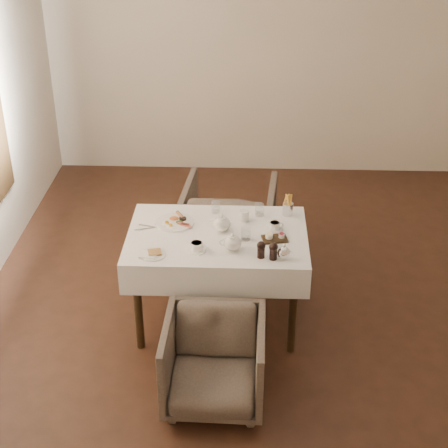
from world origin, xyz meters
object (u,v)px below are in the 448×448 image
(table, at_px, (217,248))
(armchair_near, at_px, (214,362))
(armchair_far, at_px, (229,222))
(teapot_centre, at_px, (222,223))
(breakfast_plate, at_px, (175,222))

(table, height_order, armchair_near, table)
(table, bearing_deg, armchair_far, 86.20)
(armchair_far, relative_size, teapot_centre, 4.65)
(teapot_centre, bearing_deg, breakfast_plate, 178.67)
(armchair_near, xyz_separation_m, teapot_centre, (0.01, 0.89, 0.52))
(armchair_far, xyz_separation_m, breakfast_plate, (-0.37, -0.74, 0.41))
(armchair_near, distance_m, breakfast_plate, 1.14)
(table, distance_m, armchair_near, 0.90)
(breakfast_plate, height_order, teapot_centre, teapot_centre)
(table, bearing_deg, breakfast_plate, 154.24)
(table, relative_size, breakfast_plate, 4.52)
(armchair_far, height_order, teapot_centre, teapot_centre)
(armchair_near, bearing_deg, armchair_far, 90.13)
(armchair_far, xyz_separation_m, teapot_centre, (-0.03, -0.84, 0.47))
(table, height_order, breakfast_plate, breakfast_plate)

